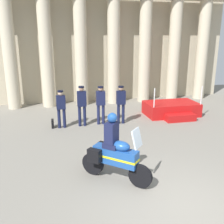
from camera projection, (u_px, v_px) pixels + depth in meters
The scene contains 9 objects.
ground_plane at pixel (178, 207), 5.94m from camera, with size 28.00×28.00×0.00m, color gray.
colonnade_backdrop at pixel (112, 41), 14.99m from camera, with size 14.54×1.55×6.93m.
reviewing_stand at pixel (172, 109), 12.89m from camera, with size 2.56×2.04×1.54m.
officer_in_row_0 at pixel (61, 106), 10.91m from camera, with size 0.38×0.24×1.63m.
officer_in_row_1 at pixel (82, 103), 11.13m from camera, with size 0.38×0.24×1.77m.
officer_in_row_2 at pixel (101, 102), 11.37m from camera, with size 0.38×0.24×1.72m.
officer_in_row_3 at pixel (121, 102), 11.45m from camera, with size 0.38×0.24×1.72m.
motorcycle_with_rider at pixel (113, 153), 6.88m from camera, with size 1.64×1.48×1.90m.
briefcase_on_ground at pixel (53, 124), 11.14m from camera, with size 0.10×0.32×0.36m, color black.
Camera 1 is at (-2.61, -4.64, 3.74)m, focal length 41.45 mm.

